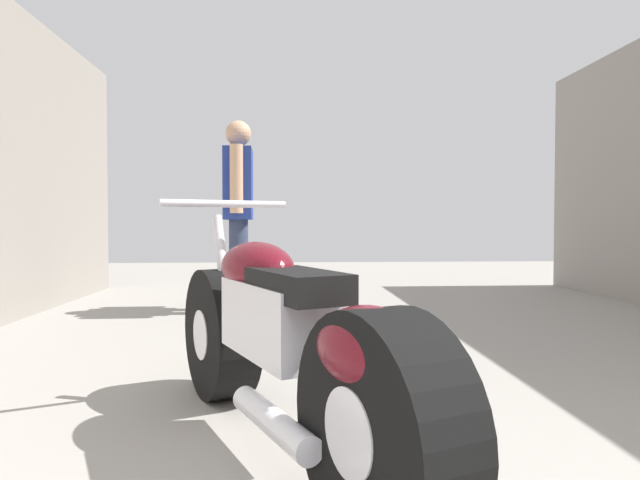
{
  "coord_description": "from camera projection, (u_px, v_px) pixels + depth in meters",
  "views": [
    {
      "loc": [
        -0.62,
        0.17,
        0.82
      ],
      "look_at": [
        -0.43,
        3.58,
        0.72
      ],
      "focal_mm": 31.52,
      "sensor_mm": 36.0,
      "label": 1
    }
  ],
  "objects": [
    {
      "name": "ground_plane",
      "position": [
        390.0,
        358.0,
        3.43
      ],
      "size": [
        17.01,
        17.01,
        0.0
      ],
      "primitive_type": "plane",
      "color": "gray"
    },
    {
      "name": "motorcycle_maroon_cruiser",
      "position": [
        281.0,
        345.0,
        2.0
      ],
      "size": [
        1.01,
        1.9,
        0.93
      ],
      "color": "black",
      "rests_on": "ground_plane"
    },
    {
      "name": "mechanic_in_blue",
      "position": [
        239.0,
        204.0,
        5.24
      ],
      "size": [
        0.27,
        0.71,
        1.78
      ],
      "color": "#2D3851",
      "rests_on": "ground_plane"
    }
  ]
}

